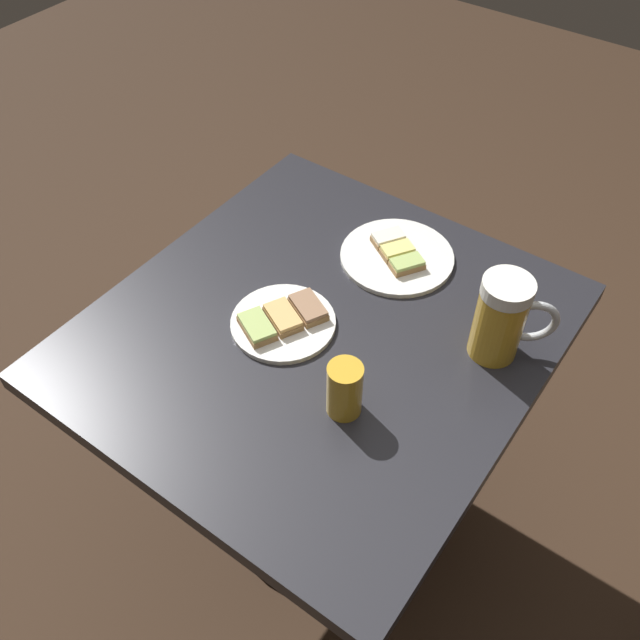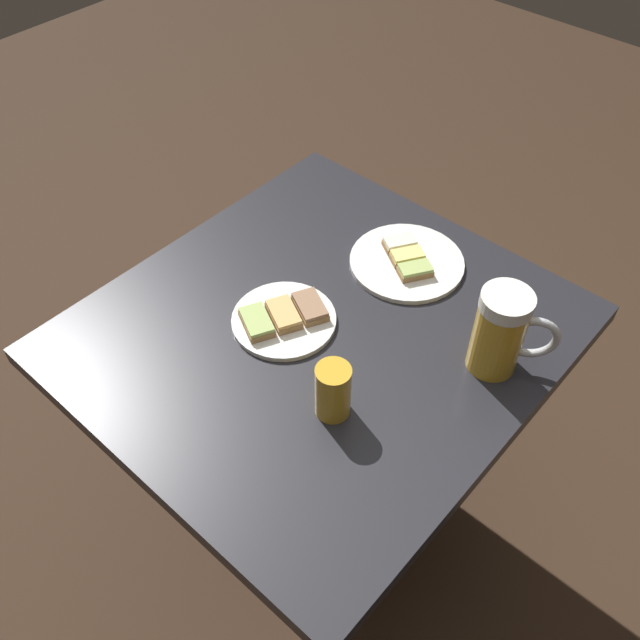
# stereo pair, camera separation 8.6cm
# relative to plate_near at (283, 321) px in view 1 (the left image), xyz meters

# --- Properties ---
(ground_plane) EXTENTS (6.00, 6.00, 0.00)m
(ground_plane) POSITION_rel_plate_near_xyz_m (0.06, 0.03, -0.72)
(ground_plane) COLOR #382619
(cafe_table) EXTENTS (0.76, 0.82, 0.71)m
(cafe_table) POSITION_rel_plate_near_xyz_m (0.06, 0.03, -0.15)
(cafe_table) COLOR black
(cafe_table) RESTS_ON ground_plane
(plate_near) EXTENTS (0.19, 0.19, 0.03)m
(plate_near) POSITION_rel_plate_near_xyz_m (0.00, 0.00, 0.00)
(plate_near) COLOR white
(plate_near) RESTS_ON cafe_table
(plate_far) EXTENTS (0.23, 0.23, 0.03)m
(plate_far) POSITION_rel_plate_near_xyz_m (0.07, 0.27, -0.00)
(plate_far) COLOR white
(plate_far) RESTS_ON cafe_table
(beer_mug) EXTENTS (0.13, 0.10, 0.16)m
(beer_mug) POSITION_rel_plate_near_xyz_m (0.34, 0.17, 0.07)
(beer_mug) COLOR gold
(beer_mug) RESTS_ON cafe_table
(beer_glass_small) EXTENTS (0.06, 0.06, 0.10)m
(beer_glass_small) POSITION_rel_plate_near_xyz_m (0.19, -0.09, 0.04)
(beer_glass_small) COLOR gold
(beer_glass_small) RESTS_ON cafe_table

